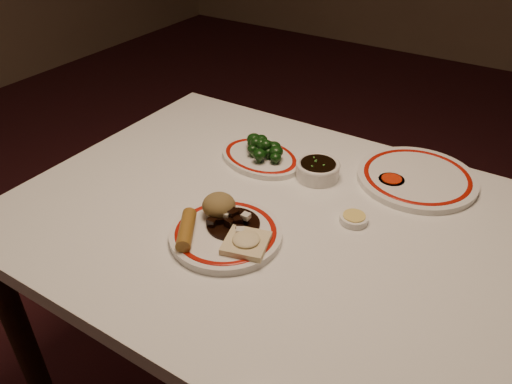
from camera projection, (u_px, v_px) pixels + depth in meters
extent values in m
cube|color=white|center=(275.00, 222.00, 1.15)|extent=(1.20, 0.90, 0.04)
cylinder|color=black|center=(24.00, 342.00, 1.33)|extent=(0.06, 0.06, 0.71)
cylinder|color=black|center=(202.00, 200.00, 1.87)|extent=(0.06, 0.06, 0.71)
cylinder|color=black|center=(510.00, 319.00, 1.39)|extent=(0.06, 0.06, 0.71)
cylinder|color=white|center=(226.00, 235.00, 1.06)|extent=(0.24, 0.24, 0.02)
torus|color=#A01308|center=(226.00, 231.00, 1.06)|extent=(0.21, 0.21, 0.00)
ellipsoid|color=olive|center=(219.00, 205.00, 1.09)|extent=(0.07, 0.07, 0.05)
cylinder|color=olive|center=(186.00, 229.00, 1.04)|extent=(0.09, 0.11, 0.03)
cube|color=beige|center=(246.00, 243.00, 1.02)|extent=(0.11, 0.11, 0.01)
ellipsoid|color=beige|center=(246.00, 239.00, 1.01)|extent=(0.06, 0.06, 0.02)
cylinder|color=black|center=(233.00, 224.00, 1.08)|extent=(0.12, 0.12, 0.00)
cube|color=black|center=(240.00, 229.00, 1.05)|extent=(0.02, 0.02, 0.02)
cube|color=black|center=(233.00, 220.00, 1.07)|extent=(0.02, 0.02, 0.01)
cube|color=black|center=(212.00, 222.00, 1.07)|extent=(0.02, 0.02, 0.02)
cube|color=black|center=(238.00, 214.00, 1.08)|extent=(0.02, 0.02, 0.02)
cube|color=black|center=(231.00, 217.00, 1.08)|extent=(0.02, 0.02, 0.02)
cube|color=black|center=(242.00, 217.00, 1.08)|extent=(0.02, 0.02, 0.01)
cube|color=black|center=(238.00, 221.00, 1.07)|extent=(0.03, 0.03, 0.02)
cube|color=black|center=(220.00, 220.00, 1.08)|extent=(0.03, 0.03, 0.02)
cube|color=black|center=(222.00, 213.00, 1.09)|extent=(0.02, 0.02, 0.02)
cube|color=black|center=(230.00, 223.00, 1.07)|extent=(0.02, 0.02, 0.02)
cube|color=black|center=(233.00, 214.00, 1.07)|extent=(0.03, 0.03, 0.02)
cube|color=beige|center=(233.00, 214.00, 1.08)|extent=(0.02, 0.02, 0.01)
cube|color=beige|center=(240.00, 231.00, 1.04)|extent=(0.02, 0.02, 0.01)
cube|color=beige|center=(226.00, 214.00, 1.07)|extent=(0.02, 0.02, 0.01)
cube|color=beige|center=(224.00, 211.00, 1.08)|extent=(0.02, 0.02, 0.01)
cube|color=beige|center=(246.00, 216.00, 1.07)|extent=(0.02, 0.02, 0.01)
torus|color=#A01308|center=(261.00, 156.00, 1.33)|extent=(0.25, 0.25, 0.00)
cylinder|color=#23471C|center=(254.00, 146.00, 1.36)|extent=(0.01, 0.01, 0.01)
ellipsoid|color=black|center=(254.00, 139.00, 1.35)|extent=(0.04, 0.04, 0.03)
cylinder|color=#23471C|center=(259.00, 160.00, 1.30)|extent=(0.01, 0.01, 0.01)
ellipsoid|color=black|center=(259.00, 154.00, 1.29)|extent=(0.04, 0.04, 0.03)
cylinder|color=#23471C|center=(258.00, 155.00, 1.33)|extent=(0.01, 0.01, 0.01)
ellipsoid|color=black|center=(258.00, 150.00, 1.32)|extent=(0.03, 0.03, 0.03)
cylinder|color=#23471C|center=(254.00, 148.00, 1.35)|extent=(0.01, 0.01, 0.01)
ellipsoid|color=black|center=(254.00, 142.00, 1.35)|extent=(0.04, 0.04, 0.03)
cylinder|color=#23471C|center=(255.00, 152.00, 1.33)|extent=(0.01, 0.01, 0.01)
ellipsoid|color=black|center=(255.00, 146.00, 1.33)|extent=(0.03, 0.03, 0.02)
cylinder|color=#23471C|center=(261.00, 153.00, 1.33)|extent=(0.01, 0.01, 0.01)
ellipsoid|color=black|center=(261.00, 148.00, 1.32)|extent=(0.03, 0.03, 0.02)
cylinder|color=#23471C|center=(261.00, 154.00, 1.33)|extent=(0.01, 0.01, 0.01)
ellipsoid|color=black|center=(261.00, 149.00, 1.32)|extent=(0.03, 0.03, 0.02)
cylinder|color=#23471C|center=(260.00, 153.00, 1.33)|extent=(0.01, 0.01, 0.01)
ellipsoid|color=black|center=(260.00, 148.00, 1.32)|extent=(0.03, 0.03, 0.02)
cylinder|color=#23471C|center=(253.00, 154.00, 1.32)|extent=(0.01, 0.01, 0.01)
ellipsoid|color=black|center=(253.00, 149.00, 1.31)|extent=(0.03, 0.03, 0.02)
cylinder|color=#23471C|center=(268.00, 156.00, 1.31)|extent=(0.01, 0.01, 0.01)
ellipsoid|color=black|center=(268.00, 151.00, 1.31)|extent=(0.03, 0.03, 0.02)
cylinder|color=#23471C|center=(260.00, 151.00, 1.34)|extent=(0.01, 0.01, 0.01)
ellipsoid|color=black|center=(260.00, 145.00, 1.33)|extent=(0.04, 0.04, 0.03)
cylinder|color=#23471C|center=(260.00, 154.00, 1.33)|extent=(0.01, 0.01, 0.01)
ellipsoid|color=black|center=(260.00, 149.00, 1.32)|extent=(0.03, 0.03, 0.03)
cylinder|color=#23471C|center=(270.00, 150.00, 1.34)|extent=(0.01, 0.01, 0.01)
ellipsoid|color=black|center=(270.00, 145.00, 1.33)|extent=(0.03, 0.03, 0.02)
cylinder|color=#23471C|center=(261.00, 146.00, 1.36)|extent=(0.01, 0.01, 0.01)
ellipsoid|color=black|center=(261.00, 140.00, 1.35)|extent=(0.03, 0.03, 0.03)
cylinder|color=#23471C|center=(274.00, 153.00, 1.33)|extent=(0.01, 0.01, 0.01)
ellipsoid|color=black|center=(274.00, 147.00, 1.32)|extent=(0.04, 0.04, 0.03)
cylinder|color=#23471C|center=(275.00, 162.00, 1.29)|extent=(0.01, 0.01, 0.01)
ellipsoid|color=black|center=(275.00, 157.00, 1.29)|extent=(0.03, 0.03, 0.02)
cylinder|color=#23471C|center=(255.00, 152.00, 1.34)|extent=(0.01, 0.01, 0.01)
ellipsoid|color=black|center=(255.00, 148.00, 1.33)|extent=(0.03, 0.03, 0.02)
cylinder|color=#23471C|center=(276.00, 158.00, 1.31)|extent=(0.01, 0.01, 0.01)
ellipsoid|color=black|center=(276.00, 152.00, 1.30)|extent=(0.04, 0.04, 0.03)
ellipsoid|color=black|center=(255.00, 144.00, 1.31)|extent=(0.03, 0.03, 0.02)
ellipsoid|color=black|center=(263.00, 145.00, 1.31)|extent=(0.03, 0.03, 0.03)
ellipsoid|color=black|center=(266.00, 144.00, 1.30)|extent=(0.03, 0.03, 0.02)
ellipsoid|color=black|center=(260.00, 144.00, 1.31)|extent=(0.02, 0.02, 0.02)
ellipsoid|color=black|center=(261.00, 143.00, 1.31)|extent=(0.03, 0.03, 0.02)
ellipsoid|color=black|center=(266.00, 146.00, 1.31)|extent=(0.03, 0.03, 0.02)
ellipsoid|color=black|center=(254.00, 143.00, 1.33)|extent=(0.03, 0.03, 0.03)
ellipsoid|color=black|center=(256.00, 142.00, 1.31)|extent=(0.03, 0.03, 0.02)
cylinder|color=white|center=(318.00, 171.00, 1.26)|extent=(0.11, 0.11, 0.04)
cylinder|color=black|center=(318.00, 164.00, 1.25)|extent=(0.09, 0.09, 0.00)
cylinder|color=white|center=(391.00, 182.00, 1.24)|extent=(0.06, 0.06, 0.02)
cylinder|color=red|center=(392.00, 179.00, 1.23)|extent=(0.05, 0.05, 0.00)
cylinder|color=white|center=(354.00, 219.00, 1.11)|extent=(0.06, 0.06, 0.02)
cylinder|color=#EDCE61|center=(354.00, 216.00, 1.11)|extent=(0.05, 0.05, 0.00)
cylinder|color=white|center=(417.00, 178.00, 1.25)|extent=(0.38, 0.38, 0.02)
torus|color=#A01308|center=(417.00, 175.00, 1.25)|extent=(0.32, 0.32, 0.00)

